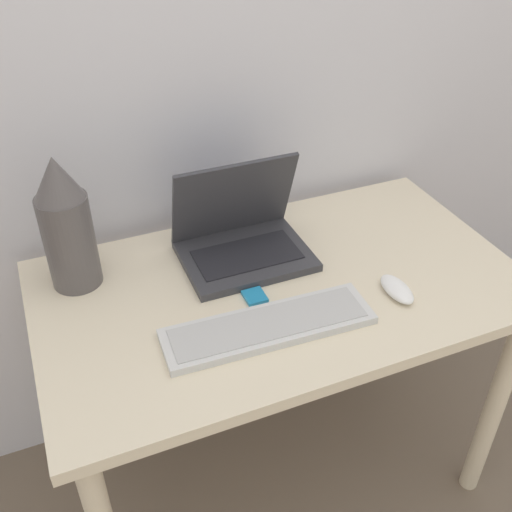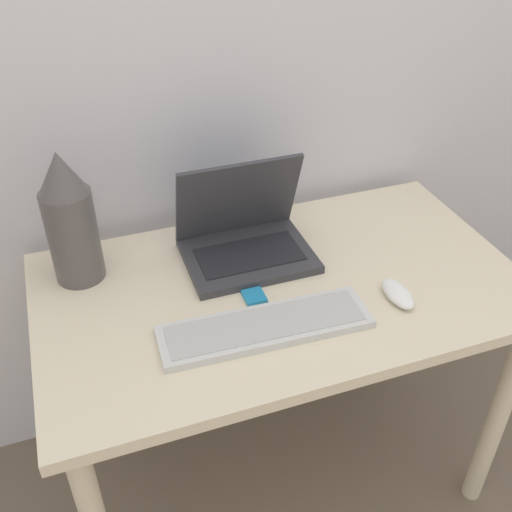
% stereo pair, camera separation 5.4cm
% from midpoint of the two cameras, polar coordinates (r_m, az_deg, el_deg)
% --- Properties ---
extents(desk, '(1.11, 0.64, 0.71)m').
position_cam_midpoint_polar(desk, '(1.45, 3.44, -5.78)').
color(desk, beige).
rests_on(desk, ground_plane).
extents(laptop, '(0.30, 0.23, 0.24)m').
position_cam_midpoint_polar(laptop, '(1.45, -0.05, 1.96)').
color(laptop, '#333338').
rests_on(laptop, desk).
extents(keyboard, '(0.45, 0.14, 0.02)m').
position_cam_midpoint_polar(keyboard, '(1.26, 2.15, -6.75)').
color(keyboard, silver).
rests_on(keyboard, desk).
extents(mouse, '(0.05, 0.11, 0.03)m').
position_cam_midpoint_polar(mouse, '(1.37, 14.47, -3.52)').
color(mouse, white).
rests_on(mouse, desk).
extents(vase, '(0.11, 0.11, 0.32)m').
position_cam_midpoint_polar(vase, '(1.37, -16.24, 3.35)').
color(vase, '#514C4C').
rests_on(vase, desk).
extents(mp3_player, '(0.05, 0.05, 0.01)m').
position_cam_midpoint_polar(mp3_player, '(1.34, 0.99, -3.89)').
color(mp3_player, '#1E7FB7').
rests_on(mp3_player, desk).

